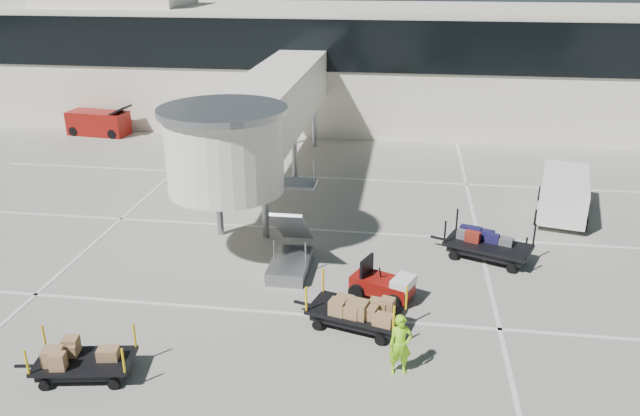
{
  "coord_description": "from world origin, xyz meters",
  "views": [
    {
      "loc": [
        2.67,
        -15.74,
        11.03
      ],
      "look_at": [
        -0.49,
        6.65,
        2.0
      ],
      "focal_mm": 35.0,
      "sensor_mm": 36.0,
      "label": 1
    }
  ],
  "objects_px": {
    "box_cart_near": "(356,311)",
    "minivan": "(564,191)",
    "box_cart_far": "(91,361)",
    "baggage_tug": "(384,285)",
    "ground_worker": "(400,345)",
    "belt_loader": "(99,123)",
    "suitcase_cart": "(488,247)"
  },
  "relations": [
    {
      "from": "minivan",
      "to": "suitcase_cart",
      "type": "bearing_deg",
      "value": -113.41
    },
    {
      "from": "baggage_tug",
      "to": "box_cart_near",
      "type": "relative_size",
      "value": 0.63
    },
    {
      "from": "baggage_tug",
      "to": "suitcase_cart",
      "type": "relative_size",
      "value": 0.59
    },
    {
      "from": "box_cart_near",
      "to": "ground_worker",
      "type": "xyz_separation_m",
      "value": [
        1.42,
        -2.18,
        0.34
      ]
    },
    {
      "from": "box_cart_far",
      "to": "box_cart_near",
      "type": "bearing_deg",
      "value": 17.05
    },
    {
      "from": "minivan",
      "to": "belt_loader",
      "type": "xyz_separation_m",
      "value": [
        -27.87,
        10.38,
        -0.34
      ]
    },
    {
      "from": "box_cart_near",
      "to": "ground_worker",
      "type": "relative_size",
      "value": 2.05
    },
    {
      "from": "box_cart_near",
      "to": "box_cart_far",
      "type": "relative_size",
      "value": 1.11
    },
    {
      "from": "minivan",
      "to": "belt_loader",
      "type": "relative_size",
      "value": 1.19
    },
    {
      "from": "baggage_tug",
      "to": "minivan",
      "type": "relative_size",
      "value": 0.45
    },
    {
      "from": "ground_worker",
      "to": "belt_loader",
      "type": "bearing_deg",
      "value": 118.94
    },
    {
      "from": "baggage_tug",
      "to": "ground_worker",
      "type": "xyz_separation_m",
      "value": [
        0.65,
        -4.18,
        0.41
      ]
    },
    {
      "from": "box_cart_near",
      "to": "belt_loader",
      "type": "xyz_separation_m",
      "value": [
        -19.25,
        21.38,
        0.19
      ]
    },
    {
      "from": "suitcase_cart",
      "to": "belt_loader",
      "type": "height_order",
      "value": "belt_loader"
    },
    {
      "from": "ground_worker",
      "to": "belt_loader",
      "type": "height_order",
      "value": "belt_loader"
    },
    {
      "from": "box_cart_far",
      "to": "ground_worker",
      "type": "xyz_separation_m",
      "value": [
        8.61,
        1.4,
        0.42
      ]
    },
    {
      "from": "baggage_tug",
      "to": "minivan",
      "type": "xyz_separation_m",
      "value": [
        7.84,
        9.0,
        0.61
      ]
    },
    {
      "from": "suitcase_cart",
      "to": "ground_worker",
      "type": "relative_size",
      "value": 2.17
    },
    {
      "from": "suitcase_cart",
      "to": "belt_loader",
      "type": "relative_size",
      "value": 0.91
    },
    {
      "from": "box_cart_far",
      "to": "baggage_tug",
      "type": "bearing_deg",
      "value": 25.61
    },
    {
      "from": "baggage_tug",
      "to": "ground_worker",
      "type": "relative_size",
      "value": 1.28
    },
    {
      "from": "box_cart_near",
      "to": "belt_loader",
      "type": "relative_size",
      "value": 0.86
    },
    {
      "from": "box_cart_near",
      "to": "box_cart_far",
      "type": "distance_m",
      "value": 8.03
    },
    {
      "from": "box_cart_far",
      "to": "belt_loader",
      "type": "xyz_separation_m",
      "value": [
        -12.07,
        24.96,
        0.28
      ]
    },
    {
      "from": "box_cart_far",
      "to": "belt_loader",
      "type": "relative_size",
      "value": 0.77
    },
    {
      "from": "baggage_tug",
      "to": "ground_worker",
      "type": "height_order",
      "value": "ground_worker"
    },
    {
      "from": "box_cart_far",
      "to": "minivan",
      "type": "height_order",
      "value": "minivan"
    },
    {
      "from": "baggage_tug",
      "to": "box_cart_far",
      "type": "distance_m",
      "value": 9.72
    },
    {
      "from": "box_cart_near",
      "to": "box_cart_far",
      "type": "height_order",
      "value": "box_cart_near"
    },
    {
      "from": "ground_worker",
      "to": "box_cart_near",
      "type": "bearing_deg",
      "value": 110.8
    },
    {
      "from": "belt_loader",
      "to": "minivan",
      "type": "bearing_deg",
      "value": -13.82
    },
    {
      "from": "box_cart_near",
      "to": "minivan",
      "type": "height_order",
      "value": "minivan"
    }
  ]
}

